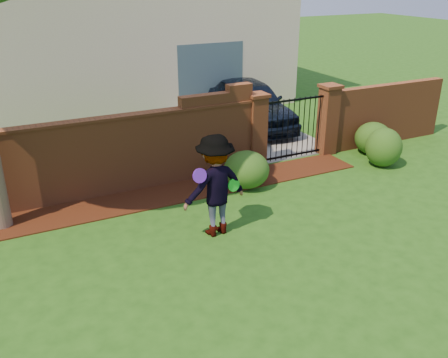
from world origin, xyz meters
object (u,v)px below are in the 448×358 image
car (253,105)px  man (216,186)px  frisbee_green (234,185)px  frisbee_purple (200,176)px

car → man: (-3.95, -5.57, 0.23)m
man → frisbee_green: (0.31, -0.09, 0.01)m
frisbee_purple → frisbee_green: frisbee_purple is taller
frisbee_green → car: bearing=57.3°
man → frisbee_green: 0.33m
man → frisbee_purple: man is taller
man → frisbee_purple: (-0.39, -0.16, 0.35)m
man → frisbee_purple: 0.54m
man → frisbee_green: man is taller
car → man: size_ratio=2.24×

